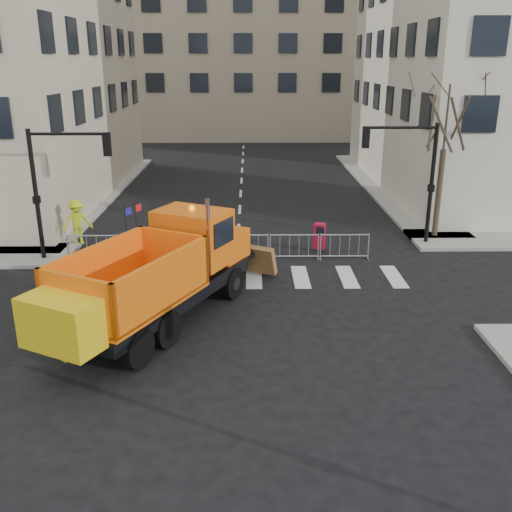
{
  "coord_description": "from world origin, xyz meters",
  "views": [
    {
      "loc": [
        0.53,
        -14.93,
        7.91
      ],
      "look_at": [
        0.75,
        2.5,
        1.9
      ],
      "focal_mm": 40.0,
      "sensor_mm": 36.0,
      "label": 1
    }
  ],
  "objects_px": {
    "cop_b": "(233,256)",
    "cop_a": "(227,243)",
    "newspaper_box": "(319,236)",
    "cop_c": "(225,252)",
    "plow_truck": "(155,273)",
    "worker": "(77,222)"
  },
  "relations": [
    {
      "from": "cop_a",
      "to": "worker",
      "type": "bearing_deg",
      "value": -37.4
    },
    {
      "from": "cop_a",
      "to": "newspaper_box",
      "type": "xyz_separation_m",
      "value": [
        3.93,
        1.7,
        -0.23
      ]
    },
    {
      "from": "cop_a",
      "to": "newspaper_box",
      "type": "bearing_deg",
      "value": -173.8
    },
    {
      "from": "plow_truck",
      "to": "worker",
      "type": "bearing_deg",
      "value": 57.67
    },
    {
      "from": "cop_b",
      "to": "newspaper_box",
      "type": "distance_m",
      "value": 4.76
    },
    {
      "from": "cop_b",
      "to": "cop_c",
      "type": "distance_m",
      "value": 0.34
    },
    {
      "from": "plow_truck",
      "to": "cop_c",
      "type": "distance_m",
      "value": 4.58
    },
    {
      "from": "plow_truck",
      "to": "cop_c",
      "type": "relative_size",
      "value": 4.95
    },
    {
      "from": "cop_a",
      "to": "cop_c",
      "type": "distance_m",
      "value": 1.4
    },
    {
      "from": "cop_a",
      "to": "worker",
      "type": "height_order",
      "value": "worker"
    },
    {
      "from": "cop_a",
      "to": "newspaper_box",
      "type": "distance_m",
      "value": 4.29
    },
    {
      "from": "cop_b",
      "to": "cop_a",
      "type": "bearing_deg",
      "value": -82.22
    },
    {
      "from": "cop_a",
      "to": "worker",
      "type": "relative_size",
      "value": 0.93
    },
    {
      "from": "worker",
      "to": "newspaper_box",
      "type": "xyz_separation_m",
      "value": [
        10.61,
        -0.76,
        -0.45
      ]
    },
    {
      "from": "cop_c",
      "to": "worker",
      "type": "xyz_separation_m",
      "value": [
        -6.66,
        3.85,
        0.13
      ]
    },
    {
      "from": "worker",
      "to": "newspaper_box",
      "type": "relative_size",
      "value": 1.82
    },
    {
      "from": "cop_b",
      "to": "worker",
      "type": "xyz_separation_m",
      "value": [
        -6.94,
        3.78,
        0.32
      ]
    },
    {
      "from": "cop_a",
      "to": "cop_c",
      "type": "bearing_deg",
      "value": 71.95
    },
    {
      "from": "cop_b",
      "to": "plow_truck",
      "type": "bearing_deg",
      "value": 58.45
    },
    {
      "from": "plow_truck",
      "to": "newspaper_box",
      "type": "xyz_separation_m",
      "value": [
        5.91,
        7.18,
        -1.02
      ]
    },
    {
      "from": "cop_c",
      "to": "worker",
      "type": "distance_m",
      "value": 7.69
    },
    {
      "from": "plow_truck",
      "to": "cop_c",
      "type": "xyz_separation_m",
      "value": [
        1.97,
        4.08,
        -0.7
      ]
    }
  ]
}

